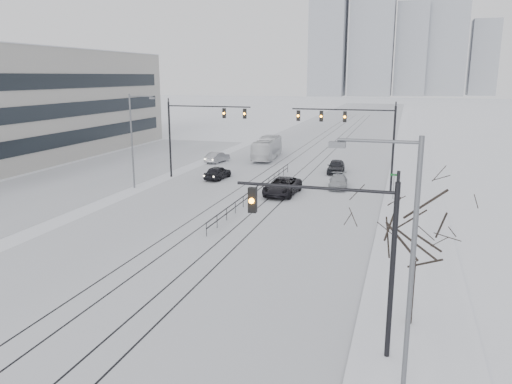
% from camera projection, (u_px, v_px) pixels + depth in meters
% --- Properties ---
extents(road, '(22.00, 260.00, 0.02)m').
position_uv_depth(road, '(316.00, 150.00, 73.05)').
color(road, silver).
rests_on(road, ground).
extents(sidewalk_east, '(5.00, 260.00, 0.16)m').
position_uv_depth(sidewalk_east, '(412.00, 154.00, 69.23)').
color(sidewalk_east, white).
rests_on(sidewalk_east, ground).
extents(curb, '(0.10, 260.00, 0.12)m').
position_uv_depth(curb, '(394.00, 153.00, 69.93)').
color(curb, gray).
rests_on(curb, ground).
extents(parking_strip, '(14.00, 60.00, 0.03)m').
position_uv_depth(parking_strip, '(98.00, 174.00, 55.38)').
color(parking_strip, silver).
rests_on(parking_strip, ground).
extents(tram_rails, '(5.30, 180.00, 0.01)m').
position_uv_depth(tram_rails, '(283.00, 176.00, 54.41)').
color(tram_rails, black).
rests_on(tram_rails, ground).
extents(skyline, '(96.00, 48.00, 72.00)m').
position_uv_depth(skyline, '(398.00, 37.00, 263.79)').
color(skyline, '#8F949D').
rests_on(skyline, ground).
extents(traffic_mast_near, '(6.10, 0.37, 7.00)m').
position_uv_depth(traffic_mast_near, '(349.00, 243.00, 18.64)').
color(traffic_mast_near, black).
rests_on(traffic_mast_near, ground).
extents(traffic_mast_ne, '(9.60, 0.37, 8.00)m').
position_uv_depth(traffic_mast_ne, '(357.00, 130.00, 46.14)').
color(traffic_mast_ne, black).
rests_on(traffic_mast_ne, ground).
extents(traffic_mast_nw, '(9.10, 0.37, 8.00)m').
position_uv_depth(traffic_mast_nw, '(195.00, 126.00, 51.81)').
color(traffic_mast_nw, black).
rests_on(traffic_mast_nw, ground).
extents(street_light_east, '(2.73, 0.25, 9.00)m').
position_uv_depth(street_light_east, '(402.00, 260.00, 15.16)').
color(street_light_east, '#595B60').
rests_on(street_light_east, ground).
extents(street_light_west, '(2.73, 0.25, 9.00)m').
position_uv_depth(street_light_west, '(134.00, 135.00, 47.34)').
color(street_light_west, '#595B60').
rests_on(street_light_west, ground).
extents(bare_tree, '(4.40, 4.40, 6.10)m').
position_uv_depth(bare_tree, '(416.00, 228.00, 20.78)').
color(bare_tree, black).
rests_on(bare_tree, ground).
extents(median_fence, '(0.06, 24.00, 1.00)m').
position_uv_depth(median_fence, '(257.00, 191.00, 44.97)').
color(median_fence, black).
rests_on(median_fence, ground).
extents(street_sign, '(0.70, 0.06, 2.40)m').
position_uv_depth(street_sign, '(394.00, 183.00, 43.27)').
color(street_sign, '#595B60').
rests_on(street_sign, ground).
extents(sedan_sb_inner, '(1.97, 4.24, 1.41)m').
position_uv_depth(sedan_sb_inner, '(218.00, 173.00, 52.50)').
color(sedan_sb_inner, black).
rests_on(sedan_sb_inner, ground).
extents(sedan_sb_outer, '(2.05, 4.25, 1.34)m').
position_uv_depth(sedan_sb_outer, '(217.00, 157.00, 62.59)').
color(sedan_sb_outer, gray).
rests_on(sedan_sb_outer, ground).
extents(sedan_nb_front, '(2.81, 5.67, 1.54)m').
position_uv_depth(sedan_nb_front, '(282.00, 187.00, 45.59)').
color(sedan_nb_front, black).
rests_on(sedan_nb_front, ground).
extents(sedan_nb_right, '(2.13, 4.42, 1.24)m').
position_uv_depth(sedan_nb_right, '(338.00, 182.00, 48.41)').
color(sedan_nb_right, '#9EA1A5').
rests_on(sedan_nb_right, ground).
extents(sedan_nb_far, '(1.95, 4.44, 1.49)m').
position_uv_depth(sedan_nb_far, '(336.00, 167.00, 55.74)').
color(sedan_nb_far, black).
rests_on(sedan_nb_far, ground).
extents(box_truck, '(3.11, 10.02, 2.75)m').
position_uv_depth(box_truck, '(267.00, 148.00, 65.33)').
color(box_truck, silver).
rests_on(box_truck, ground).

